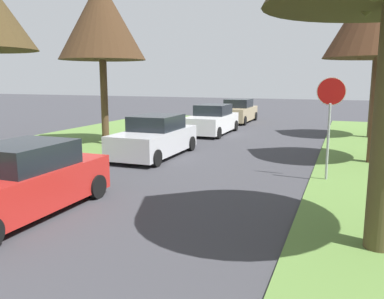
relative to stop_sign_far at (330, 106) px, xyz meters
The scene contains 8 objects.
stop_sign_far is the anchor object (origin of this frame).
street_tree_right_mid_b 4.63m from the stop_sign_far, 66.26° to the left, with size 3.79×3.79×6.97m.
street_tree_right_far 10.49m from the stop_sign_far, 80.18° to the left, with size 3.82×3.82×7.37m.
street_tree_left_mid_b 10.69m from the stop_sign_far, 161.68° to the left, with size 3.77×3.77×7.11m.
parked_sedan_red 8.38m from the stop_sign_far, 138.25° to the right, with size 1.96×4.41×1.57m.
parked_sedan_silver 6.74m from the stop_sign_far, 166.01° to the left, with size 1.96×4.41×1.57m.
parked_sedan_white 10.64m from the stop_sign_far, 126.89° to the left, with size 1.96×4.41×1.57m.
parked_sedan_tan 16.03m from the stop_sign_far, 114.05° to the left, with size 1.96×4.41×1.57m.
Camera 1 is at (4.48, 0.60, 2.97)m, focal length 37.21 mm.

